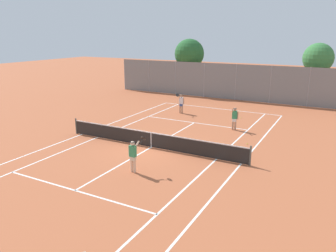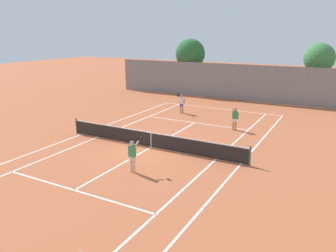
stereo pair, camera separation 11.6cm
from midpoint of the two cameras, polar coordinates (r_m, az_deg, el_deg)
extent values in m
plane|color=#B25B38|center=(19.72, -3.10, -3.71)|extent=(120.00, 120.00, 0.00)
cube|color=white|center=(30.12, 8.77, 2.99)|extent=(11.00, 0.10, 0.01)
cube|color=white|center=(22.95, -14.92, -1.41)|extent=(0.10, 23.80, 0.01)
cube|color=white|center=(17.66, 12.42, -6.45)|extent=(0.10, 23.80, 0.01)
cube|color=white|center=(22.06, -12.31, -1.93)|extent=(0.10, 23.80, 0.01)
cube|color=white|center=(18.04, 8.23, -5.75)|extent=(0.10, 23.80, 0.01)
cube|color=white|center=(15.07, -16.09, -10.73)|extent=(8.26, 0.10, 0.01)
cube|color=white|center=(25.15, 4.50, 0.58)|extent=(8.26, 0.10, 0.01)
cube|color=white|center=(19.72, -3.10, -3.71)|extent=(0.10, 12.80, 0.01)
cylinder|color=#474C47|center=(23.10, -15.83, 0.01)|extent=(0.10, 0.10, 1.07)
cylinder|color=#474C47|center=(17.37, 13.95, -5.06)|extent=(0.10, 0.10, 1.07)
cube|color=black|center=(19.57, -3.12, -2.43)|extent=(11.90, 0.02, 0.89)
cube|color=white|center=(19.44, -3.14, -1.16)|extent=(11.90, 0.03, 0.06)
cube|color=white|center=(19.58, -3.12, -2.49)|extent=(0.05, 0.03, 0.89)
cylinder|color=beige|center=(16.28, -6.55, -6.58)|extent=(0.13, 0.13, 0.82)
cylinder|color=beige|center=(16.17, -6.06, -6.72)|extent=(0.13, 0.13, 0.82)
cube|color=beige|center=(16.10, -6.34, -5.56)|extent=(0.30, 0.21, 0.24)
cube|color=#338C59|center=(15.97, -6.38, -4.36)|extent=(0.36, 0.24, 0.56)
sphere|color=beige|center=(15.85, -6.42, -3.04)|extent=(0.22, 0.22, 0.22)
cylinder|color=black|center=(15.82, -6.43, -2.81)|extent=(0.23, 0.23, 0.02)
cylinder|color=beige|center=(16.13, -6.97, -4.40)|extent=(0.08, 0.08, 0.52)
cylinder|color=beige|center=(15.90, -5.73, -3.33)|extent=(0.13, 0.46, 0.35)
cylinder|color=black|center=(15.95, -4.78, -2.63)|extent=(0.06, 0.25, 0.22)
cylinder|color=black|center=(16.01, -4.52, -2.15)|extent=(0.30, 0.23, 0.23)
cylinder|color=tan|center=(28.05, 2.35, 3.07)|extent=(0.13, 0.13, 0.82)
cylinder|color=tan|center=(28.06, 1.98, 3.08)|extent=(0.13, 0.13, 0.82)
cube|color=#334C8C|center=(27.98, 2.17, 3.73)|extent=(0.33, 0.27, 0.24)
cube|color=white|center=(27.91, 2.18, 4.46)|extent=(0.39, 0.31, 0.56)
sphere|color=tan|center=(27.84, 2.19, 5.24)|extent=(0.22, 0.22, 0.22)
cylinder|color=black|center=(27.83, 2.19, 5.38)|extent=(0.23, 0.23, 0.02)
cylinder|color=tan|center=(27.91, 2.63, 4.32)|extent=(0.08, 0.08, 0.52)
cylinder|color=tan|center=(27.73, 1.90, 4.99)|extent=(0.24, 0.45, 0.35)
cylinder|color=black|center=(27.45, 1.59, 5.23)|extent=(0.12, 0.24, 0.22)
cylinder|color=black|center=(27.32, 1.57, 5.41)|extent=(0.33, 0.29, 0.23)
cylinder|color=tan|center=(23.56, 11.51, 0.29)|extent=(0.13, 0.13, 0.82)
cylinder|color=tan|center=(23.57, 11.07, 0.32)|extent=(0.13, 0.13, 0.82)
cube|color=white|center=(23.48, 11.33, 1.08)|extent=(0.31, 0.24, 0.24)
cube|color=#338C59|center=(23.40, 11.38, 1.93)|extent=(0.38, 0.27, 0.56)
sphere|color=tan|center=(23.31, 11.43, 2.86)|extent=(0.22, 0.22, 0.22)
cylinder|color=black|center=(23.29, 11.44, 3.02)|extent=(0.23, 0.23, 0.02)
cylinder|color=tan|center=(23.40, 11.91, 1.75)|extent=(0.08, 0.08, 0.52)
cylinder|color=tan|center=(23.20, 11.07, 2.57)|extent=(0.18, 0.46, 0.35)
sphere|color=#D1DB33|center=(27.01, 12.45, 1.38)|extent=(0.07, 0.07, 0.07)
sphere|color=#D1DB33|center=(20.77, 13.46, -3.03)|extent=(0.07, 0.07, 0.07)
cylinder|color=gray|center=(40.40, -7.64, 8.90)|extent=(0.08, 0.08, 3.66)
cylinder|color=gray|center=(38.49, -3.42, 8.67)|extent=(0.08, 0.08, 3.66)
cylinder|color=gray|center=(36.81, 1.20, 8.37)|extent=(0.08, 0.08, 3.66)
cylinder|color=gray|center=(35.38, 6.23, 7.98)|extent=(0.08, 0.08, 3.66)
cylinder|color=gray|center=(34.24, 11.62, 7.50)|extent=(0.08, 0.08, 3.66)
cylinder|color=gray|center=(33.43, 17.31, 6.91)|extent=(0.08, 0.08, 3.66)
cylinder|color=gray|center=(32.95, 23.21, 6.23)|extent=(0.08, 0.08, 3.66)
cube|color=slate|center=(34.24, 11.62, 7.50)|extent=(27.60, 0.02, 3.62)
cylinder|color=brown|center=(37.76, 3.58, 8.22)|extent=(0.30, 0.30, 3.26)
sphere|color=#26602D|center=(37.50, 3.65, 12.44)|extent=(3.30, 3.30, 3.30)
sphere|color=#26602D|center=(37.69, 3.92, 11.82)|extent=(1.90, 1.90, 1.90)
cylinder|color=brown|center=(35.20, 24.11, 6.40)|extent=(0.28, 0.28, 3.33)
sphere|color=#387A3D|center=(34.93, 24.60, 10.71)|extent=(2.86, 2.86, 2.86)
sphere|color=#387A3D|center=(34.67, 24.29, 10.12)|extent=(1.79, 1.79, 1.79)
camera|label=1|loc=(0.06, -90.16, -0.05)|focal=35.00mm
camera|label=2|loc=(0.06, 89.84, 0.05)|focal=35.00mm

